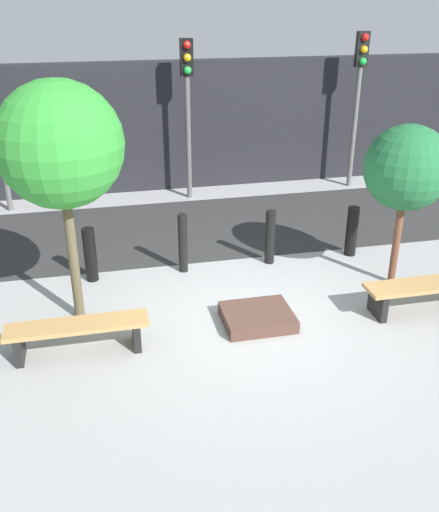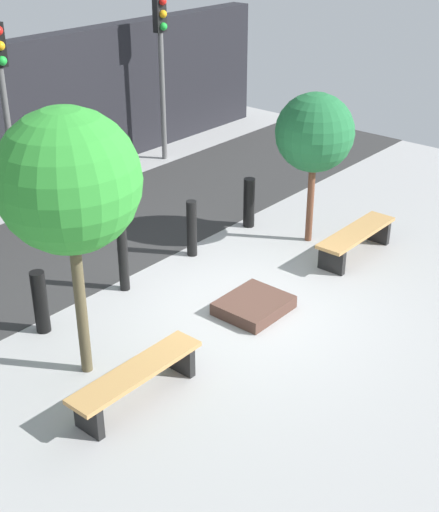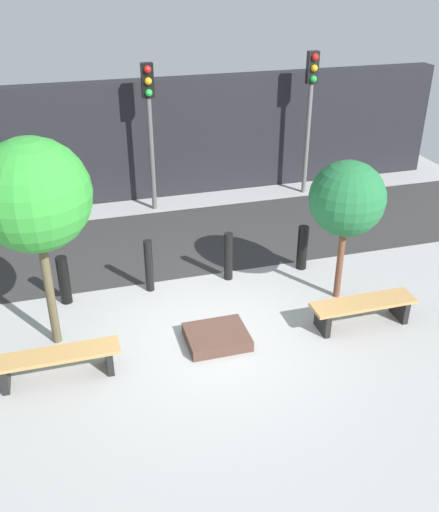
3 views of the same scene
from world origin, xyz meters
TOP-DOWN VIEW (x-y plane):
  - ground_plane at (0.00, 0.00)m, footprint 18.00×18.00m
  - road_strip at (0.00, 3.75)m, footprint 18.00×3.35m
  - building_facade at (0.00, 6.67)m, footprint 16.20×0.50m
  - bench_left at (-2.59, -0.34)m, footprint 1.91×0.43m
  - bench_right at (2.59, -0.34)m, footprint 1.86×0.47m
  - planter_bed at (0.00, -0.14)m, footprint 1.02×0.86m
  - tree_behind_left_bench at (-2.59, 0.62)m, footprint 1.73×1.73m
  - tree_behind_right_bench at (2.59, 0.62)m, footprint 1.35×1.35m
  - bollard_far_left at (-2.37, 1.82)m, footprint 0.21×0.21m
  - bollard_left at (-0.79, 1.82)m, footprint 0.16×0.16m
  - bollard_center at (0.79, 1.82)m, footprint 0.18×0.18m
  - bollard_right at (2.37, 1.82)m, footprint 0.21×0.21m
  - traffic_light_mid_west at (0.00, 5.70)m, footprint 0.28×0.27m
  - traffic_light_mid_east at (4.11, 5.70)m, footprint 0.28×0.27m

SIDE VIEW (x-z plane):
  - ground_plane at x=0.00m, z-range 0.00..0.00m
  - road_strip at x=0.00m, z-range 0.00..0.01m
  - planter_bed at x=0.00m, z-range 0.00..0.19m
  - bench_left at x=-2.59m, z-range 0.11..0.56m
  - bench_right at x=2.59m, z-range 0.11..0.58m
  - bollard_right at x=2.37m, z-range 0.00..0.94m
  - bollard_far_left at x=-2.37m, z-range 0.00..0.95m
  - bollard_center at x=0.79m, z-range 0.00..1.00m
  - bollard_left at x=-0.79m, z-range 0.00..1.06m
  - building_facade at x=0.00m, z-range 0.00..3.03m
  - tree_behind_right_bench at x=2.59m, z-range 0.65..3.34m
  - traffic_light_mid_west at x=0.00m, z-range 0.69..4.27m
  - traffic_light_mid_east at x=4.11m, z-range 0.70..4.37m
  - tree_behind_left_bench at x=-2.59m, z-range 0.88..4.39m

